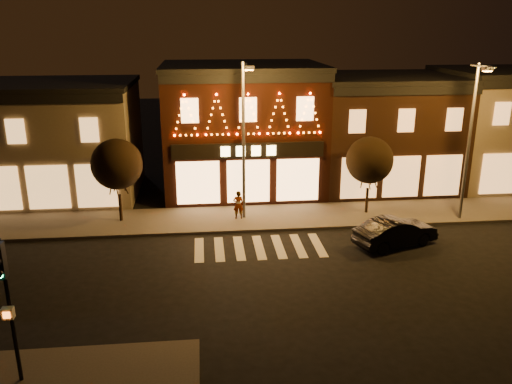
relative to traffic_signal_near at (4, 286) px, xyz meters
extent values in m
plane|color=black|center=(8.53, 5.79, -3.50)|extent=(120.00, 120.00, 0.00)
cube|color=#47423D|center=(10.53, 13.79, -3.42)|extent=(44.00, 4.00, 0.15)
cube|color=#7E6D5A|center=(-4.47, 19.79, 0.00)|extent=(12.00, 8.00, 7.00)
cube|color=black|center=(-4.47, 19.79, 3.65)|extent=(12.20, 8.20, 0.30)
cube|color=black|center=(-4.47, 15.74, 3.25)|extent=(12.00, 0.25, 0.50)
cube|color=#33130B|center=(8.53, 19.79, 0.50)|extent=(10.00, 8.00, 8.00)
cube|color=black|center=(8.53, 19.79, 4.65)|extent=(10.20, 8.20, 0.30)
cube|color=black|center=(8.53, 15.74, 4.25)|extent=(10.00, 0.25, 0.50)
cube|color=black|center=(8.53, 15.69, 0.10)|extent=(9.00, 0.15, 0.90)
cube|color=#FFD87F|center=(8.53, 15.59, 0.10)|extent=(3.40, 0.08, 0.60)
cube|color=#371F13|center=(18.03, 19.79, 0.10)|extent=(9.00, 8.00, 7.20)
cube|color=black|center=(18.03, 19.79, 3.85)|extent=(9.20, 8.20, 0.30)
cube|color=black|center=(18.03, 15.74, 3.45)|extent=(9.00, 0.25, 0.50)
cube|color=#7E6D5A|center=(27.03, 19.79, 0.25)|extent=(9.00, 8.00, 7.50)
cylinder|color=black|center=(0.00, 0.15, -0.97)|extent=(0.12, 0.12, 4.75)
cube|color=beige|center=(0.00, -0.06, -0.87)|extent=(0.33, 0.23, 0.35)
cylinder|color=#59595E|center=(8.10, 13.80, 0.99)|extent=(0.17, 0.17, 8.68)
cylinder|color=#59595E|center=(8.18, 12.93, 5.22)|extent=(0.27, 1.74, 0.11)
cube|color=#59595E|center=(8.26, 12.07, 5.17)|extent=(0.57, 0.35, 0.20)
cube|color=orange|center=(8.26, 12.07, 5.05)|extent=(0.43, 0.25, 0.05)
cylinder|color=#59595E|center=(20.32, 12.39, 0.97)|extent=(0.17, 0.17, 8.63)
cylinder|color=#59595E|center=(20.11, 11.55, 5.17)|extent=(0.53, 1.70, 0.11)
cube|color=#59595E|center=(19.90, 10.71, 5.12)|extent=(0.60, 0.42, 0.19)
cube|color=orange|center=(19.90, 10.71, 5.00)|extent=(0.45, 0.31, 0.05)
cylinder|color=black|center=(1.17, 13.99, -2.59)|extent=(0.17, 0.17, 1.53)
sphere|color=black|center=(1.17, 13.99, -0.08)|extent=(2.79, 2.79, 2.79)
cylinder|color=black|center=(15.31, 13.88, -2.61)|extent=(0.16, 0.16, 1.47)
sphere|color=black|center=(15.31, 13.88, -0.20)|extent=(2.69, 2.69, 2.69)
imported|color=black|center=(15.40, 9.36, -2.78)|extent=(4.63, 2.92, 1.44)
imported|color=gray|center=(7.76, 13.63, -2.53)|extent=(0.60, 0.40, 1.63)
camera|label=1|loc=(5.85, -14.34, 7.25)|focal=36.89mm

